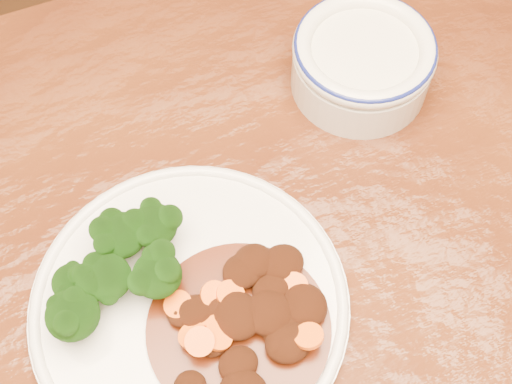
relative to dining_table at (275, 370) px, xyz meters
name	(u,v)px	position (x,y,z in m)	size (l,w,h in m)	color
dining_table	(275,370)	(0.00, 0.00, 0.00)	(1.54, 0.97, 0.75)	#57280F
dinner_plate	(190,305)	(-0.05, 0.06, 0.09)	(0.27, 0.27, 0.02)	silver
broccoli_florets	(116,269)	(-0.10, 0.10, 0.12)	(0.13, 0.09, 0.05)	#62994F
mince_stew	(249,320)	(-0.02, 0.02, 0.10)	(0.15, 0.15, 0.03)	#4B1508
dip_bowl	(362,61)	(0.19, 0.21, 0.11)	(0.14, 0.14, 0.06)	silver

